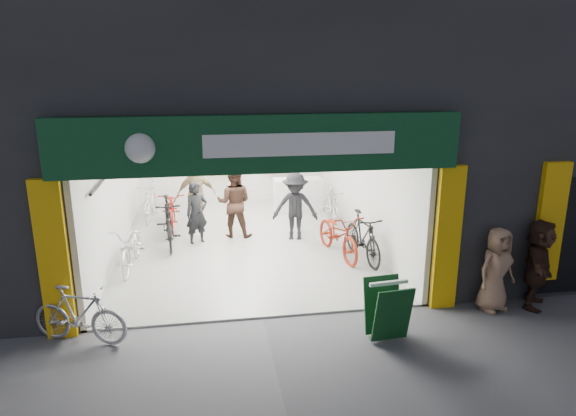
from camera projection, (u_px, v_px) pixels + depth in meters
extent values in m
plane|color=#56565B|center=(263.00, 319.00, 8.85)|extent=(60.00, 60.00, 0.00)
cube|color=#232326|center=(10.00, 172.00, 12.27)|extent=(5.00, 10.00, 3.50)
cube|color=#232326|center=(458.00, 158.00, 14.07)|extent=(6.00, 10.00, 3.50)
cube|color=#9E9E99|center=(244.00, 242.00, 12.65)|extent=(6.00, 8.00, 0.04)
cube|color=silver|center=(232.00, 151.00, 16.12)|extent=(6.00, 0.20, 3.20)
cube|color=silver|center=(114.00, 184.00, 11.76)|extent=(0.10, 8.00, 3.20)
cube|color=silver|center=(362.00, 175.00, 12.68)|extent=(0.10, 8.00, 3.20)
cube|color=white|center=(241.00, 109.00, 11.77)|extent=(6.00, 8.00, 0.10)
cube|color=black|center=(259.00, 123.00, 8.04)|extent=(6.00, 0.30, 0.30)
cube|color=#0D3B1F|center=(261.00, 144.00, 7.91)|extent=(6.40, 0.25, 0.90)
cube|color=white|center=(301.00, 144.00, 7.87)|extent=(3.00, 0.02, 0.35)
cube|color=yellow|center=(54.00, 261.00, 7.93)|extent=(0.45, 0.12, 2.60)
cube|color=yellow|center=(447.00, 239.00, 8.95)|extent=(0.45, 0.12, 2.60)
cube|color=yellow|center=(550.00, 222.00, 9.20)|extent=(0.50, 0.12, 2.20)
cylinder|color=black|center=(114.00, 167.00, 11.07)|extent=(0.06, 5.00, 0.06)
cube|color=silver|center=(298.00, 195.00, 15.17)|extent=(1.40, 0.60, 1.00)
cube|color=white|center=(253.00, 126.00, 9.13)|extent=(1.30, 0.35, 0.04)
cube|color=white|center=(245.00, 116.00, 10.84)|extent=(1.30, 0.35, 0.04)
cube|color=white|center=(239.00, 109.00, 12.55)|extent=(1.30, 0.35, 0.04)
cube|color=white|center=(234.00, 104.00, 14.26)|extent=(1.30, 0.35, 0.04)
imported|color=silver|center=(131.00, 246.00, 10.93)|extent=(0.76, 1.92, 0.99)
imported|color=black|center=(168.00, 223.00, 12.23)|extent=(0.77, 2.03, 1.19)
imported|color=maroon|center=(172.00, 209.00, 13.75)|extent=(0.79, 1.96, 1.01)
imported|color=silver|center=(151.00, 201.00, 14.33)|extent=(0.66, 1.88, 1.11)
imported|color=black|center=(363.00, 237.00, 11.32)|extent=(0.72, 1.89, 1.11)
imported|color=maroon|center=(338.00, 234.00, 11.60)|extent=(1.03, 2.10, 1.06)
imported|color=#B5B5BA|center=(331.00, 206.00, 14.04)|extent=(0.52, 1.68, 1.00)
imported|color=#B5B6BA|center=(79.00, 315.00, 7.98)|extent=(1.64, 0.97, 0.95)
imported|color=black|center=(197.00, 214.00, 12.33)|extent=(0.67, 0.58, 1.54)
imported|color=#39231A|center=(234.00, 203.00, 12.81)|extent=(1.02, 0.87, 1.82)
imported|color=black|center=(295.00, 207.00, 12.58)|extent=(1.22, 0.87, 1.71)
imported|color=#917854|center=(197.00, 194.00, 13.77)|extent=(1.05, 0.50, 1.75)
imported|color=#9B745A|center=(496.00, 269.00, 9.00)|extent=(0.85, 0.67, 1.53)
imported|color=#362118|center=(538.00, 264.00, 9.11)|extent=(1.31, 1.50, 1.64)
cube|color=#0F3E19|center=(393.00, 315.00, 7.92)|extent=(0.63, 0.28, 0.93)
cube|color=#0F3E19|center=(382.00, 304.00, 8.29)|extent=(0.63, 0.28, 0.93)
cube|color=white|center=(389.00, 283.00, 7.98)|extent=(0.64, 0.11, 0.06)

